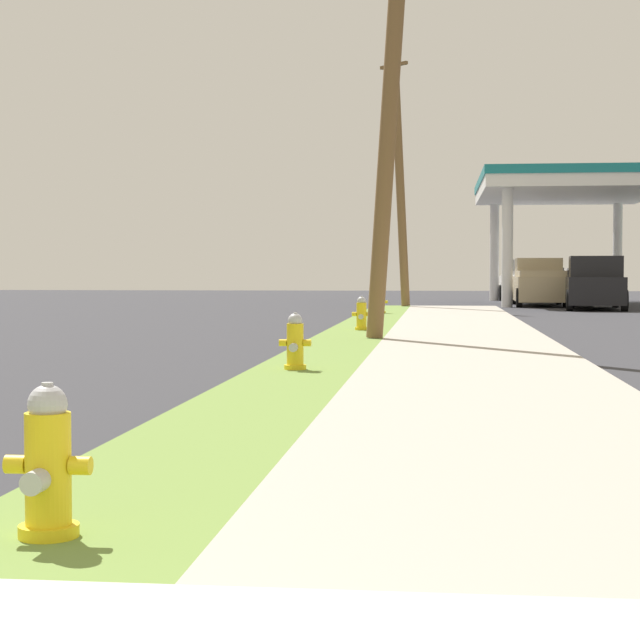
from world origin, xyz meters
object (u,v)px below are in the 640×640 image
(fire_hydrant_nearest, at_px, (48,470))
(fire_hydrant_third, at_px, (361,315))
(fire_hydrant_second, at_px, (295,345))
(truck_tan_at_forecourt, at_px, (540,284))
(truck_black_at_far_bay, at_px, (594,285))
(fire_hydrant_fourth, at_px, (381,303))
(utility_pole_midground, at_px, (392,64))
(utility_pole_background, at_px, (400,175))
(truck_white_on_apron, at_px, (528,282))
(car_silver_by_near_pump, at_px, (582,285))

(fire_hydrant_nearest, xyz_separation_m, fire_hydrant_third, (0.17, 18.87, 0.00))
(fire_hydrant_second, height_order, truck_tan_at_forecourt, truck_tan_at_forecourt)
(truck_black_at_far_bay, bearing_deg, fire_hydrant_fourth, -134.06)
(fire_hydrant_second, bearing_deg, fire_hydrant_nearest, -89.95)
(utility_pole_midground, height_order, truck_tan_at_forecourt, utility_pole_midground)
(utility_pole_background, distance_m, truck_white_on_apron, 12.99)
(fire_hydrant_nearest, height_order, utility_pole_background, utility_pole_background)
(fire_hydrant_second, xyz_separation_m, utility_pole_background, (0.38, 26.88, 4.57))
(truck_tan_at_forecourt, relative_size, truck_white_on_apron, 0.98)
(car_silver_by_near_pump, bearing_deg, truck_tan_at_forecourt, -106.45)
(fire_hydrant_second, xyz_separation_m, car_silver_by_near_pump, (8.97, 41.64, 0.28))
(car_silver_by_near_pump, bearing_deg, fire_hydrant_nearest, -100.03)
(fire_hydrant_third, xyz_separation_m, utility_pole_midground, (0.79, -3.05, 4.88))
(car_silver_by_near_pump, xyz_separation_m, truck_tan_at_forecourt, (-3.00, -10.14, 0.19))
(utility_pole_background, bearing_deg, car_silver_by_near_pump, 59.79)
(fire_hydrant_fourth, xyz_separation_m, utility_pole_midground, (0.89, -12.96, 4.88))
(fire_hydrant_nearest, height_order, truck_tan_at_forecourt, truck_tan_at_forecourt)
(fire_hydrant_nearest, relative_size, truck_white_on_apron, 0.13)
(car_silver_by_near_pump, xyz_separation_m, truck_white_on_apron, (-2.97, -3.79, 0.19))
(fire_hydrant_fourth, relative_size, truck_black_at_far_bay, 0.13)
(fire_hydrant_second, bearing_deg, fire_hydrant_fourth, 89.78)
(truck_tan_at_forecourt, distance_m, truck_black_at_far_bay, 4.33)
(fire_hydrant_third, relative_size, truck_white_on_apron, 0.13)
(utility_pole_background, distance_m, truck_tan_at_forecourt, 8.33)
(fire_hydrant_nearest, height_order, utility_pole_midground, utility_pole_midground)
(truck_tan_at_forecourt, relative_size, truck_black_at_far_bay, 0.98)
(fire_hydrant_nearest, distance_m, utility_pole_midground, 16.58)
(truck_tan_at_forecourt, bearing_deg, fire_hydrant_fourth, -116.58)
(fire_hydrant_nearest, height_order, truck_black_at_far_bay, truck_black_at_far_bay)
(truck_tan_at_forecourt, bearing_deg, car_silver_by_near_pump, 73.55)
(truck_tan_at_forecourt, bearing_deg, fire_hydrant_nearest, -98.37)
(fire_hydrant_third, height_order, fire_hydrant_fourth, same)
(truck_white_on_apron, xyz_separation_m, truck_black_at_far_bay, (1.60, -10.37, 0.00))
(fire_hydrant_second, xyz_separation_m, fire_hydrant_third, (0.17, 9.79, 0.00))
(utility_pole_background, distance_m, car_silver_by_near_pump, 17.61)
(fire_hydrant_third, distance_m, car_silver_by_near_pump, 33.05)
(utility_pole_midground, height_order, utility_pole_background, utility_pole_midground)
(fire_hydrant_fourth, relative_size, truck_tan_at_forecourt, 0.14)
(truck_tan_at_forecourt, bearing_deg, truck_black_at_far_bay, -67.97)
(fire_hydrant_fourth, bearing_deg, utility_pole_midground, -86.06)
(truck_white_on_apron, bearing_deg, fire_hydrant_fourth, -108.08)
(fire_hydrant_fourth, xyz_separation_m, utility_pole_background, (0.31, 7.18, 4.57))
(truck_tan_at_forecourt, bearing_deg, fire_hydrant_third, -104.97)
(utility_pole_background, relative_size, car_silver_by_near_pump, 2.09)
(utility_pole_background, xyz_separation_m, truck_black_at_far_bay, (7.22, 0.60, -4.10))
(fire_hydrant_second, bearing_deg, utility_pole_midground, 81.82)
(utility_pole_midground, xyz_separation_m, truck_tan_at_forecourt, (5.01, 24.75, -4.41))
(fire_hydrant_second, bearing_deg, utility_pole_background, 89.19)
(utility_pole_midground, bearing_deg, fire_hydrant_second, -98.18)
(car_silver_by_near_pump, height_order, truck_black_at_far_bay, truck_black_at_far_bay)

